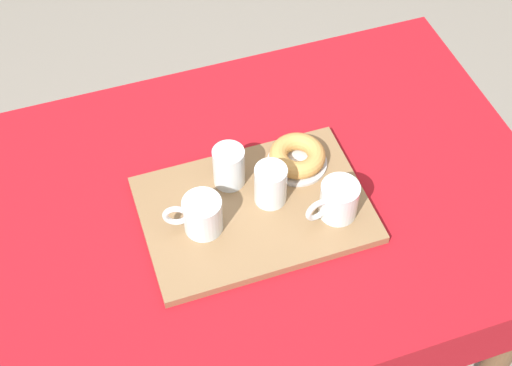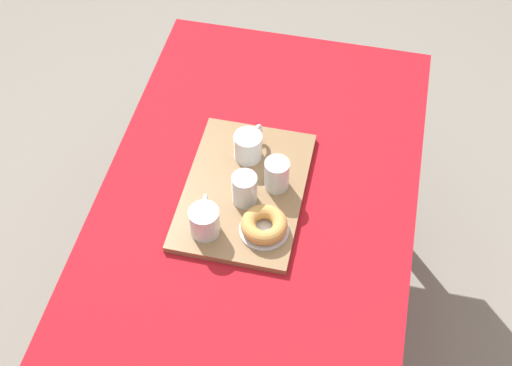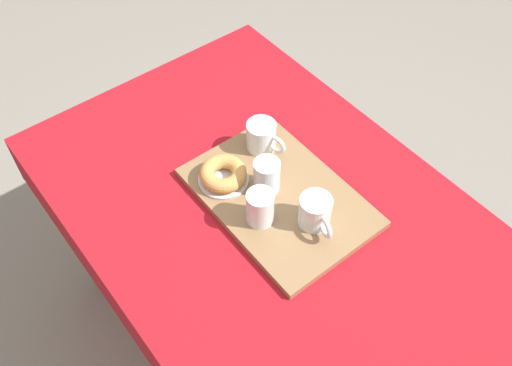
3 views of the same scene
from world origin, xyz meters
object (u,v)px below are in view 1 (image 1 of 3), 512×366
(donut_plate_left, at_px, (297,163))
(sugar_donut_left, at_px, (297,156))
(water_glass_near, at_px, (271,186))
(tea_mug_right, at_px, (338,201))
(tea_mug_left, at_px, (202,216))
(dining_table, at_px, (241,231))
(serving_tray, at_px, (255,210))
(water_glass_far, at_px, (229,167))

(donut_plate_left, height_order, sugar_donut_left, sugar_donut_left)
(water_glass_near, relative_size, donut_plate_left, 0.71)
(tea_mug_right, xyz_separation_m, sugar_donut_left, (0.03, -0.15, -0.01))
(tea_mug_left, bearing_deg, tea_mug_right, 168.79)
(tea_mug_left, relative_size, sugar_donut_left, 0.98)
(dining_table, bearing_deg, serving_tray, 118.75)
(dining_table, xyz_separation_m, sugar_donut_left, (-0.15, -0.04, 0.16))
(water_glass_near, bearing_deg, tea_mug_left, 9.01)
(water_glass_near, height_order, sugar_donut_left, water_glass_near)
(serving_tray, relative_size, sugar_donut_left, 3.83)
(dining_table, distance_m, water_glass_near, 0.19)
(tea_mug_left, height_order, water_glass_far, water_glass_far)
(dining_table, height_order, water_glass_near, water_glass_near)
(serving_tray, bearing_deg, water_glass_far, -71.22)
(donut_plate_left, bearing_deg, water_glass_near, 39.37)
(tea_mug_right, height_order, water_glass_near, water_glass_near)
(dining_table, relative_size, tea_mug_right, 10.97)
(dining_table, bearing_deg, tea_mug_right, 149.05)
(dining_table, distance_m, tea_mug_right, 0.27)
(tea_mug_right, bearing_deg, sugar_donut_left, -78.57)
(tea_mug_right, distance_m, donut_plate_left, 0.16)
(water_glass_near, distance_m, water_glass_far, 0.10)
(water_glass_far, height_order, donut_plate_left, water_glass_far)
(donut_plate_left, xyz_separation_m, sugar_donut_left, (0.00, 0.00, 0.02))
(dining_table, distance_m, serving_tray, 0.13)
(tea_mug_left, bearing_deg, donut_plate_left, -158.33)
(sugar_donut_left, bearing_deg, donut_plate_left, 0.00)
(water_glass_far, relative_size, donut_plate_left, 0.71)
(serving_tray, height_order, donut_plate_left, donut_plate_left)
(serving_tray, xyz_separation_m, donut_plate_left, (-0.13, -0.08, 0.01))
(serving_tray, height_order, sugar_donut_left, sugar_donut_left)
(tea_mug_right, height_order, sugar_donut_left, tea_mug_right)
(water_glass_far, bearing_deg, tea_mug_right, 140.45)
(dining_table, xyz_separation_m, tea_mug_right, (-0.18, 0.11, 0.17))
(dining_table, relative_size, sugar_donut_left, 10.78)
(tea_mug_left, distance_m, tea_mug_right, 0.28)
(tea_mug_left, relative_size, water_glass_near, 1.27)
(tea_mug_right, relative_size, donut_plate_left, 0.91)
(serving_tray, distance_m, water_glass_far, 0.10)
(serving_tray, xyz_separation_m, water_glass_near, (-0.04, -0.01, 0.05))
(water_glass_near, relative_size, sugar_donut_left, 0.77)
(dining_table, xyz_separation_m, donut_plate_left, (-0.15, -0.04, 0.14))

